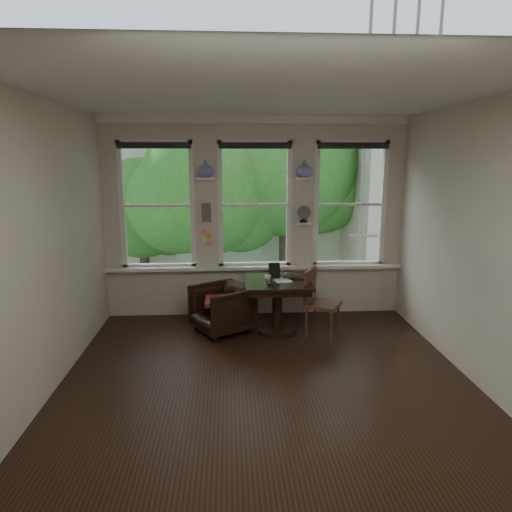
{
  "coord_description": "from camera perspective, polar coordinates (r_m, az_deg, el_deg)",
  "views": [
    {
      "loc": [
        -0.39,
        -4.62,
        2.41
      ],
      "look_at": [
        -0.06,
        0.9,
        1.2
      ],
      "focal_mm": 32.0,
      "sensor_mm": 36.0,
      "label": 1
    }
  ],
  "objects": [
    {
      "name": "ground",
      "position": [
        5.23,
        1.3,
        -15.15
      ],
      "size": [
        4.5,
        4.5,
        0.0
      ],
      "primitive_type": "plane",
      "color": "black",
      "rests_on": "ground"
    },
    {
      "name": "ceiling",
      "position": [
        4.68,
        1.49,
        19.55
      ],
      "size": [
        4.5,
        4.5,
        0.0
      ],
      "primitive_type": "plane",
      "rotation": [
        3.14,
        0.0,
        0.0
      ],
      "color": "silver",
      "rests_on": "ground"
    },
    {
      "name": "wall_back",
      "position": [
        6.94,
        -0.17,
        4.77
      ],
      "size": [
        4.5,
        0.0,
        4.5
      ],
      "primitive_type": "plane",
      "rotation": [
        1.57,
        0.0,
        0.0
      ],
      "color": "beige",
      "rests_on": "ground"
    },
    {
      "name": "wall_front",
      "position": [
        2.57,
        5.61,
        -8.46
      ],
      "size": [
        4.5,
        0.0,
        4.5
      ],
      "primitive_type": "plane",
      "rotation": [
        -1.57,
        0.0,
        0.0
      ],
      "color": "beige",
      "rests_on": "ground"
    },
    {
      "name": "wall_left",
      "position": [
        5.07,
        -24.89,
        0.8
      ],
      "size": [
        0.0,
        4.5,
        4.5
      ],
      "primitive_type": "plane",
      "rotation": [
        1.57,
        0.0,
        1.57
      ],
      "color": "beige",
      "rests_on": "ground"
    },
    {
      "name": "wall_right",
      "position": [
        5.4,
        25.92,
        1.36
      ],
      "size": [
        0.0,
        4.5,
        4.5
      ],
      "primitive_type": "plane",
      "rotation": [
        1.57,
        0.0,
        -1.57
      ],
      "color": "beige",
      "rests_on": "ground"
    },
    {
      "name": "window_left",
      "position": [
        6.99,
        -12.19,
        6.19
      ],
      "size": [
        1.1,
        0.12,
        1.9
      ],
      "primitive_type": null,
      "color": "white",
      "rests_on": "ground"
    },
    {
      "name": "window_center",
      "position": [
        6.92,
        -0.17,
        6.41
      ],
      "size": [
        1.1,
        0.12,
        1.9
      ],
      "primitive_type": null,
      "color": "white",
      "rests_on": "ground"
    },
    {
      "name": "window_right",
      "position": [
        7.15,
        11.58,
        6.35
      ],
      "size": [
        1.1,
        0.12,
        1.9
      ],
      "primitive_type": null,
      "color": "white",
      "rests_on": "ground"
    },
    {
      "name": "shelf_left",
      "position": [
        6.79,
        -6.33,
        9.61
      ],
      "size": [
        0.26,
        0.16,
        0.03
      ],
      "primitive_type": "cube",
      "color": "white",
      "rests_on": "ground"
    },
    {
      "name": "shelf_right",
      "position": [
        6.87,
        6.01,
        9.65
      ],
      "size": [
        0.26,
        0.16,
        0.03
      ],
      "primitive_type": "cube",
      "color": "white",
      "rests_on": "ground"
    },
    {
      "name": "intercom",
      "position": [
        6.86,
        -6.22,
        5.44
      ],
      "size": [
        0.14,
        0.06,
        0.28
      ],
      "primitive_type": "cube",
      "color": "#59544F",
      "rests_on": "ground"
    },
    {
      "name": "sticky_notes",
      "position": [
        6.91,
        -6.15,
        2.57
      ],
      "size": [
        0.16,
        0.01,
        0.24
      ],
      "primitive_type": null,
      "color": "pink",
      "rests_on": "ground"
    },
    {
      "name": "desk_fan",
      "position": [
        6.9,
        5.93,
        4.91
      ],
      "size": [
        0.2,
        0.2,
        0.24
      ],
      "primitive_type": null,
      "color": "#59544F",
      "rests_on": "ground"
    },
    {
      "name": "vase_left",
      "position": [
        6.78,
        -6.36,
        10.78
      ],
      "size": [
        0.24,
        0.24,
        0.25
      ],
      "primitive_type": "imported",
      "color": "silver",
      "rests_on": "shelf_left"
    },
    {
      "name": "vase_right",
      "position": [
        6.87,
        6.04,
        10.81
      ],
      "size": [
        0.24,
        0.24,
        0.25
      ],
      "primitive_type": "imported",
      "color": "silver",
      "rests_on": "shelf_right"
    },
    {
      "name": "table",
      "position": [
        6.39,
        2.67,
        -6.29
      ],
      "size": [
        0.9,
        0.9,
        0.75
      ],
      "primitive_type": null,
      "color": "black",
      "rests_on": "ground"
    },
    {
      "name": "armchair_left",
      "position": [
        6.42,
        -4.3,
        -6.59
      ],
      "size": [
        1.0,
        0.99,
        0.67
      ],
      "primitive_type": "imported",
      "rotation": [
        0.0,
        0.0,
        -1.04
      ],
      "color": "black",
      "rests_on": "ground"
    },
    {
      "name": "cushion_red",
      "position": [
        6.39,
        -4.32,
        -5.6
      ],
      "size": [
        0.45,
        0.45,
        0.06
      ],
      "primitive_type": "cube",
      "color": "maroon",
      "rests_on": "armchair_left"
    },
    {
      "name": "side_chair_right",
      "position": [
        6.27,
        8.36,
        -5.94
      ],
      "size": [
        0.57,
        0.57,
        0.92
      ],
      "primitive_type": null,
      "rotation": [
        0.0,
        0.0,
        1.07
      ],
      "color": "#432418",
      "rests_on": "ground"
    },
    {
      "name": "laptop",
      "position": [
        6.33,
        4.67,
        -2.8
      ],
      "size": [
        0.41,
        0.32,
        0.03
      ],
      "primitive_type": "imported",
      "rotation": [
        0.0,
        0.0,
        -0.29
      ],
      "color": "black",
      "rests_on": "table"
    },
    {
      "name": "mug",
      "position": [
        6.22,
        1.48,
        -2.78
      ],
      "size": [
        0.1,
        0.1,
        0.08
      ],
      "primitive_type": "imported",
      "rotation": [
        0.0,
        0.0,
        -0.14
      ],
      "color": "white",
      "rests_on": "table"
    },
    {
      "name": "drinking_glass",
      "position": [
        6.03,
        1.76,
        -3.24
      ],
      "size": [
        0.14,
        0.14,
        0.09
      ],
      "primitive_type": "imported",
      "rotation": [
        0.0,
        0.0,
        0.28
      ],
      "color": "white",
      "rests_on": "table"
    },
    {
      "name": "tablet",
      "position": [
        6.35,
        2.31,
        -1.84
      ],
      "size": [
        0.17,
        0.1,
        0.22
      ],
      "primitive_type": "cube",
      "rotation": [
        -0.26,
        0.0,
        0.13
      ],
      "color": "black",
      "rests_on": "table"
    },
    {
      "name": "papers",
      "position": [
        6.3,
        3.25,
        -2.97
      ],
      "size": [
        0.27,
        0.33,
        0.0
      ],
      "primitive_type": "cube",
      "rotation": [
        0.0,
        0.0,
        0.16
      ],
      "color": "silver",
      "rests_on": "table"
    }
  ]
}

